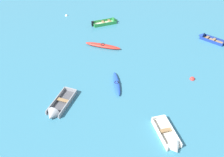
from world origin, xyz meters
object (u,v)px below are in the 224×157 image
object	(u,v)px
rowboat_green_far_back	(110,22)
rowboat_white_back_row_right	(171,141)
rowboat_grey_back_row_center	(56,110)
kayak_red_back_row_left	(103,46)
mooring_buoy_between_boats_right	(192,79)
mooring_buoy_far_field	(66,16)
kayak_blue_outer_right	(117,83)
rowboat_deep_blue_cluster_inner	(207,38)

from	to	relation	value
rowboat_green_far_back	rowboat_white_back_row_right	world-z (taller)	rowboat_white_back_row_right
rowboat_grey_back_row_center	rowboat_white_back_row_right	xyz separation A→B (m)	(8.34, -2.18, 0.00)
kayak_red_back_row_left	mooring_buoy_between_boats_right	size ratio (longest dim) A/B	8.40
rowboat_grey_back_row_center	mooring_buoy_far_field	distance (m)	16.52
rowboat_white_back_row_right	kayak_blue_outer_right	bearing A→B (deg)	125.41
rowboat_white_back_row_right	kayak_blue_outer_right	world-z (taller)	rowboat_white_back_row_right
rowboat_green_far_back	mooring_buoy_far_field	bearing A→B (deg)	165.14
mooring_buoy_between_boats_right	rowboat_white_back_row_right	bearing A→B (deg)	-108.57
kayak_blue_outer_right	rowboat_white_back_row_right	bearing A→B (deg)	-54.59
rowboat_green_far_back	kayak_blue_outer_right	distance (m)	11.36
rowboat_white_back_row_right	kayak_red_back_row_left	xyz separation A→B (m)	(-5.96, 11.61, -0.00)
kayak_blue_outer_right	mooring_buoy_between_boats_right	size ratio (longest dim) A/B	6.99
kayak_blue_outer_right	mooring_buoy_between_boats_right	bearing A→B (deg)	11.93
rowboat_deep_blue_cluster_inner	kayak_blue_outer_right	bearing A→B (deg)	-136.33
rowboat_green_far_back	mooring_buoy_between_boats_right	bearing A→B (deg)	-50.27
rowboat_green_far_back	mooring_buoy_between_boats_right	distance (m)	12.82
rowboat_white_back_row_right	kayak_red_back_row_left	bearing A→B (deg)	117.16
rowboat_grey_back_row_center	kayak_red_back_row_left	bearing A→B (deg)	75.85
kayak_red_back_row_left	rowboat_green_far_back	bearing A→B (deg)	88.30
mooring_buoy_between_boats_right	kayak_red_back_row_left	bearing A→B (deg)	151.72
rowboat_green_far_back	rowboat_white_back_row_right	distance (m)	17.94
kayak_red_back_row_left	mooring_buoy_between_boats_right	world-z (taller)	kayak_red_back_row_left
kayak_blue_outer_right	mooring_buoy_between_boats_right	distance (m)	6.62
rowboat_white_back_row_right	rowboat_deep_blue_cluster_inner	world-z (taller)	rowboat_white_back_row_right
kayak_red_back_row_left	mooring_buoy_far_field	size ratio (longest dim) A/B	10.79
kayak_red_back_row_left	mooring_buoy_far_field	bearing A→B (deg)	128.02
rowboat_white_back_row_right	kayak_red_back_row_left	size ratio (longest dim) A/B	0.88
rowboat_grey_back_row_center	rowboat_white_back_row_right	distance (m)	8.62
rowboat_grey_back_row_center	kayak_blue_outer_right	world-z (taller)	rowboat_grey_back_row_center
kayak_blue_outer_right	rowboat_deep_blue_cluster_inner	bearing A→B (deg)	43.67
rowboat_deep_blue_cluster_inner	kayak_red_back_row_left	world-z (taller)	rowboat_deep_blue_cluster_inner
kayak_blue_outer_right	mooring_buoy_far_field	size ratio (longest dim) A/B	8.98
mooring_buoy_between_boats_right	rowboat_grey_back_row_center	bearing A→B (deg)	-155.27
mooring_buoy_far_field	kayak_blue_outer_right	bearing A→B (deg)	-60.40
rowboat_white_back_row_right	rowboat_deep_blue_cluster_inner	distance (m)	15.06
rowboat_grey_back_row_center	rowboat_white_back_row_right	world-z (taller)	rowboat_grey_back_row_center
rowboat_deep_blue_cluster_inner	mooring_buoy_far_field	size ratio (longest dim) A/B	7.97
rowboat_deep_blue_cluster_inner	mooring_buoy_between_boats_right	world-z (taller)	rowboat_deep_blue_cluster_inner
rowboat_green_far_back	rowboat_white_back_row_right	size ratio (longest dim) A/B	0.95
rowboat_deep_blue_cluster_inner	mooring_buoy_between_boats_right	bearing A→B (deg)	-108.84
rowboat_grey_back_row_center	kayak_red_back_row_left	world-z (taller)	rowboat_grey_back_row_center
rowboat_grey_back_row_center	rowboat_deep_blue_cluster_inner	xyz separation A→B (m)	(13.17, 12.09, -0.03)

